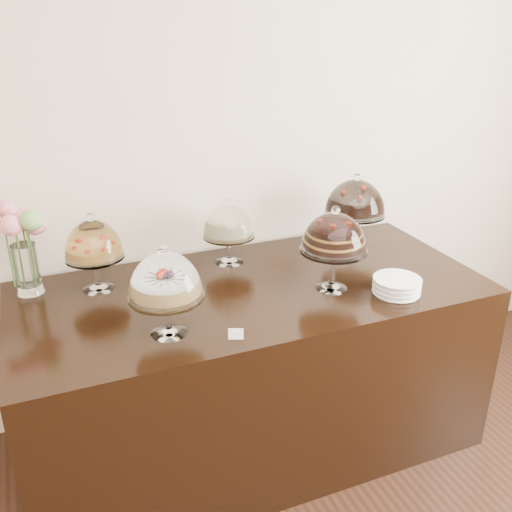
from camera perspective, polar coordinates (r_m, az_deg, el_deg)
name	(u,v)px	position (r m, az deg, el deg)	size (l,w,h in m)	color
wall_back	(209,138)	(2.98, -4.73, 11.73)	(5.00, 0.04, 3.00)	beige
display_counter	(252,367)	(2.92, -0.38, -11.05)	(2.20, 1.00, 0.90)	black
cake_stand_sugar_sponge	(165,280)	(2.24, -9.06, -2.37)	(0.30, 0.30, 0.38)	white
cake_stand_choco_layer	(334,235)	(2.59, 7.83, 2.05)	(0.31, 0.31, 0.41)	white
cake_stand_cheesecake	(228,224)	(2.87, -2.77, 3.20)	(0.27, 0.27, 0.34)	white
cake_stand_dark_choco	(355,200)	(3.08, 9.91, 5.51)	(0.33, 0.33, 0.42)	white
cake_stand_fruit_tart	(93,243)	(2.68, -15.97, 1.27)	(0.27, 0.27, 0.38)	white
flower_vase	(20,238)	(2.74, -22.56, 1.70)	(0.28, 0.23, 0.43)	white
plate_stack	(397,286)	(2.69, 13.89, -2.91)	(0.21, 0.21, 0.07)	white
price_card_left	(236,334)	(2.28, -2.03, -7.80)	(0.06, 0.01, 0.04)	white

